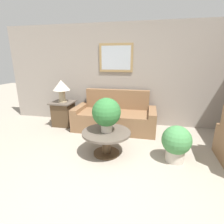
# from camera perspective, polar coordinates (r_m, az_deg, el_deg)

# --- Properties ---
(ground_plane) EXTENTS (20.00, 20.00, 0.00)m
(ground_plane) POSITION_cam_1_polar(r_m,az_deg,el_deg) (2.41, -0.26, -28.37)
(ground_plane) COLOR gray
(wall_back) EXTENTS (7.24, 0.09, 2.60)m
(wall_back) POSITION_cam_1_polar(r_m,az_deg,el_deg) (4.68, 7.51, 11.69)
(wall_back) COLOR gray
(wall_back) RESTS_ON ground_plane
(couch_main) EXTENTS (2.02, 0.89, 0.96)m
(couch_main) POSITION_cam_1_polar(r_m,az_deg,el_deg) (4.44, 0.94, -1.73)
(couch_main) COLOR brown
(couch_main) RESTS_ON ground_plane
(coffee_table) EXTENTS (0.89, 0.89, 0.45)m
(coffee_table) POSITION_cam_1_polar(r_m,az_deg,el_deg) (3.25, -1.85, -8.41)
(coffee_table) COLOR #4C3823
(coffee_table) RESTS_ON ground_plane
(side_table) EXTENTS (0.57, 0.57, 0.64)m
(side_table) POSITION_cam_1_polar(r_m,az_deg,el_deg) (4.86, -15.55, -0.39)
(side_table) COLOR #4C3823
(side_table) RESTS_ON ground_plane
(table_lamp) EXTENTS (0.44, 0.44, 0.57)m
(table_lamp) POSITION_cam_1_polar(r_m,az_deg,el_deg) (4.71, -16.22, 7.86)
(table_lamp) COLOR tan
(table_lamp) RESTS_ON side_table
(potted_plant_on_table) EXTENTS (0.51, 0.51, 0.62)m
(potted_plant_on_table) POSITION_cam_1_polar(r_m,az_deg,el_deg) (3.08, -1.83, -0.32)
(potted_plant_on_table) COLOR beige
(potted_plant_on_table) RESTS_ON coffee_table
(potted_plant_floor) EXTENTS (0.50, 0.50, 0.65)m
(potted_plant_floor) POSITION_cam_1_polar(r_m,az_deg,el_deg) (3.21, 20.25, -9.27)
(potted_plant_floor) COLOR beige
(potted_plant_floor) RESTS_ON ground_plane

